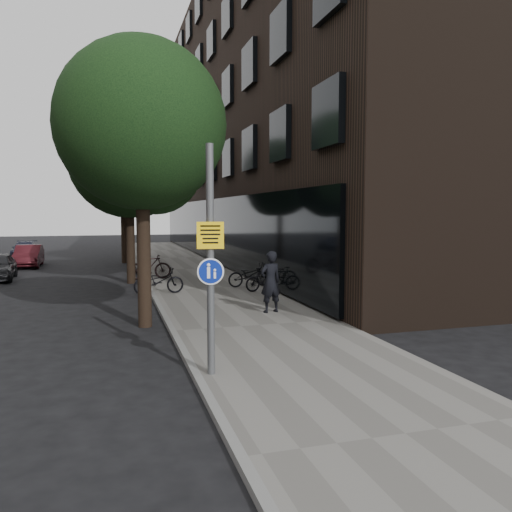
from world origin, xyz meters
name	(u,v)px	position (x,y,z in m)	size (l,w,h in m)	color
ground	(297,369)	(0.00, 0.00, 0.00)	(120.00, 120.00, 0.00)	black
sidewalk	(210,289)	(0.25, 10.00, 0.06)	(4.50, 60.00, 0.12)	slate
curb_edge	(151,292)	(-2.00, 10.00, 0.07)	(0.15, 60.00, 0.13)	slate
building_right_dark_brick	(298,120)	(8.50, 22.00, 9.00)	(12.00, 40.00, 18.00)	black
street_tree_near	(144,133)	(-2.53, 4.64, 5.11)	(4.40, 4.40, 7.50)	black
street_tree_mid	(130,163)	(-2.53, 13.14, 5.11)	(5.00, 5.00, 7.80)	black
street_tree_far	(124,177)	(-2.53, 22.14, 5.11)	(5.00, 5.00, 7.80)	black
signpost	(210,260)	(-1.74, -0.18, 2.21)	(0.48, 0.14, 4.13)	#595B5E
pedestrian	(270,282)	(1.02, 4.82, 1.02)	(0.66, 0.43, 1.80)	black
parked_bike_facade_near	(250,275)	(1.81, 9.87, 0.58)	(0.61, 1.76, 0.93)	black
parked_bike_facade_far	(264,279)	(2.00, 8.62, 0.56)	(0.41, 1.47, 0.88)	black
parked_bike_curb_near	(159,281)	(-1.80, 9.10, 0.59)	(0.62, 1.78, 0.94)	black
parked_bike_curb_far	(150,267)	(-1.80, 13.21, 0.68)	(0.52, 1.85, 1.11)	black
parked_car_mid	(29,256)	(-7.81, 21.28, 0.61)	(1.29, 3.70, 1.22)	#4F161D
parked_car_far	(25,249)	(-8.93, 27.56, 0.54)	(1.52, 3.74, 1.09)	#1A1E30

